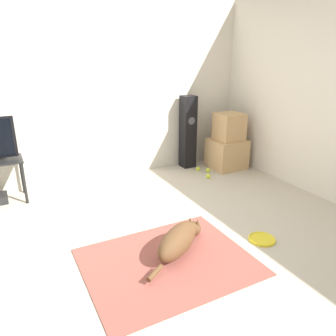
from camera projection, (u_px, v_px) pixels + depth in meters
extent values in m
plane|color=#BCB29E|center=(140.00, 251.00, 3.12)|extent=(12.00, 12.00, 0.00)
cube|color=silver|center=(77.00, 92.00, 4.44)|extent=(8.00, 0.06, 2.55)
cube|color=#934C42|center=(168.00, 262.00, 2.95)|extent=(1.47, 1.18, 0.01)
ellipsoid|color=brown|center=(178.00, 241.00, 3.02)|extent=(0.65, 0.55, 0.27)
sphere|color=brown|center=(194.00, 229.00, 3.34)|extent=(0.15, 0.15, 0.15)
cone|color=brown|center=(190.00, 220.00, 3.33)|extent=(0.05, 0.05, 0.07)
cone|color=brown|center=(198.00, 222.00, 3.29)|extent=(0.05, 0.05, 0.07)
cylinder|color=brown|center=(155.00, 273.00, 2.70)|extent=(0.19, 0.15, 0.04)
cylinder|color=yellow|center=(262.00, 239.00, 3.29)|extent=(0.27, 0.27, 0.02)
torus|color=yellow|center=(262.00, 239.00, 3.29)|extent=(0.27, 0.27, 0.02)
cube|color=tan|center=(227.00, 154.00, 5.30)|extent=(0.53, 0.51, 0.47)
cube|color=tan|center=(229.00, 127.00, 5.14)|extent=(0.40, 0.38, 0.42)
cube|color=black|center=(188.00, 132.00, 5.24)|extent=(0.21, 0.21, 1.15)
cylinder|color=#4C4C51|center=(192.00, 121.00, 5.08)|extent=(0.12, 0.00, 0.12)
cylinder|color=black|center=(25.00, 183.00, 4.02)|extent=(0.04, 0.04, 0.53)
cylinder|color=black|center=(22.00, 174.00, 4.32)|extent=(0.04, 0.04, 0.53)
sphere|color=#C6E033|center=(208.00, 176.00, 4.90)|extent=(0.07, 0.07, 0.07)
sphere|color=#C6E033|center=(198.00, 169.00, 5.21)|extent=(0.07, 0.07, 0.07)
sphere|color=#C6E033|center=(208.00, 170.00, 5.15)|extent=(0.07, 0.07, 0.07)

